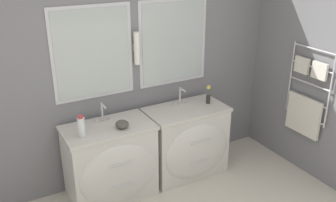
# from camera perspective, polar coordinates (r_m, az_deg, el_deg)

# --- Properties ---
(wall_back) EXTENTS (5.81, 0.15, 2.60)m
(wall_back) POSITION_cam_1_polar(r_m,az_deg,el_deg) (3.98, -10.03, 4.62)
(wall_back) COLOR slate
(wall_back) RESTS_ON ground_plane
(wall_right) EXTENTS (0.13, 3.71, 2.60)m
(wall_right) POSITION_cam_1_polar(r_m,az_deg,el_deg) (4.38, 22.32, 4.72)
(wall_right) COLOR slate
(wall_right) RESTS_ON ground_plane
(vanity_left) EXTENTS (0.92, 0.59, 0.82)m
(vanity_left) POSITION_cam_1_polar(r_m,az_deg,el_deg) (4.00, -8.65, -9.26)
(vanity_left) COLOR silver
(vanity_left) RESTS_ON ground_plane
(vanity_right) EXTENTS (0.92, 0.59, 0.82)m
(vanity_right) POSITION_cam_1_polar(r_m,az_deg,el_deg) (4.36, 2.92, -6.18)
(vanity_right) COLOR silver
(vanity_right) RESTS_ON ground_plane
(faucet_left) EXTENTS (0.17, 0.13, 0.21)m
(faucet_left) POSITION_cam_1_polar(r_m,az_deg,el_deg) (3.90, -9.92, -1.80)
(faucet_left) COLOR silver
(faucet_left) RESTS_ON vanity_left
(faucet_right) EXTENTS (0.17, 0.13, 0.21)m
(faucet_right) POSITION_cam_1_polar(r_m,az_deg,el_deg) (4.26, 1.92, 0.70)
(faucet_right) COLOR silver
(faucet_right) RESTS_ON vanity_right
(toiletry_bottle) EXTENTS (0.07, 0.07, 0.22)m
(toiletry_bottle) POSITION_cam_1_polar(r_m,az_deg,el_deg) (3.64, -13.05, -3.86)
(toiletry_bottle) COLOR silver
(toiletry_bottle) RESTS_ON vanity_left
(amenity_bowl) EXTENTS (0.14, 0.14, 0.08)m
(amenity_bowl) POSITION_cam_1_polar(r_m,az_deg,el_deg) (3.77, -7.01, -3.55)
(amenity_bowl) COLOR #4C4742
(amenity_bowl) RESTS_ON vanity_left
(flower_vase) EXTENTS (0.05, 0.05, 0.22)m
(flower_vase) POSITION_cam_1_polar(r_m,az_deg,el_deg) (4.33, 6.16, 0.77)
(flower_vase) COLOR #332D2D
(flower_vase) RESTS_ON vanity_right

